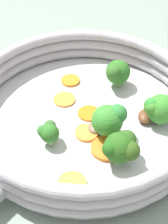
{
  "coord_description": "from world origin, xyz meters",
  "views": [
    {
      "loc": [
        0.36,
        0.24,
        0.43
      ],
      "look_at": [
        0.0,
        0.0,
        0.03
      ],
      "focal_mm": 60.0,
      "sensor_mm": 36.0,
      "label": 1
    }
  ],
  "objects_px": {
    "carrot_slice_2": "(86,133)",
    "broccoli_floret_1": "(121,147)",
    "broccoli_floret_2": "(48,132)",
    "carrot_slice_4": "(117,74)",
    "broccoli_floret_4": "(161,109)",
    "carrot_slice_0": "(87,113)",
    "carrot_slice_1": "(107,148)",
    "mushroom_piece_1": "(146,116)",
    "skillet": "(84,122)",
    "broccoli_floret_0": "(118,73)",
    "broccoli_floret_3": "(110,119)",
    "mushroom_piece_0": "(95,127)",
    "carrot_slice_5": "(64,99)",
    "carrot_slice_6": "(70,80)",
    "carrot_slice_3": "(72,183)"
  },
  "relations": [
    {
      "from": "carrot_slice_2",
      "to": "broccoli_floret_1",
      "type": "height_order",
      "value": "broccoli_floret_1"
    },
    {
      "from": "carrot_slice_2",
      "to": "broccoli_floret_2",
      "type": "relative_size",
      "value": 0.99
    },
    {
      "from": "carrot_slice_4",
      "to": "broccoli_floret_4",
      "type": "relative_size",
      "value": 0.55
    },
    {
      "from": "carrot_slice_0",
      "to": "broccoli_floret_4",
      "type": "bearing_deg",
      "value": 113.22
    },
    {
      "from": "carrot_slice_4",
      "to": "carrot_slice_1",
      "type": "bearing_deg",
      "value": 25.87
    },
    {
      "from": "carrot_slice_0",
      "to": "broccoli_floret_4",
      "type": "distance_m",
      "value": 0.12
    },
    {
      "from": "broccoli_floret_4",
      "to": "mushroom_piece_1",
      "type": "relative_size",
      "value": 1.6
    },
    {
      "from": "skillet",
      "to": "broccoli_floret_0",
      "type": "height_order",
      "value": "broccoli_floret_0"
    },
    {
      "from": "carrot_slice_2",
      "to": "carrot_slice_1",
      "type": "bearing_deg",
      "value": 77.11
    },
    {
      "from": "broccoli_floret_3",
      "to": "mushroom_piece_0",
      "type": "distance_m",
      "value": 0.04
    },
    {
      "from": "carrot_slice_2",
      "to": "broccoli_floret_2",
      "type": "distance_m",
      "value": 0.06
    },
    {
      "from": "broccoli_floret_3",
      "to": "mushroom_piece_1",
      "type": "xyz_separation_m",
      "value": [
        -0.06,
        0.03,
        -0.03
      ]
    },
    {
      "from": "carrot_slice_0",
      "to": "carrot_slice_5",
      "type": "xyz_separation_m",
      "value": [
        -0.01,
        -0.05,
        -0.0
      ]
    },
    {
      "from": "broccoli_floret_3",
      "to": "mushroom_piece_0",
      "type": "relative_size",
      "value": 1.98
    },
    {
      "from": "broccoli_floret_1",
      "to": "broccoli_floret_3",
      "type": "bearing_deg",
      "value": -131.53
    },
    {
      "from": "carrot_slice_6",
      "to": "broccoli_floret_4",
      "type": "bearing_deg",
      "value": 87.6
    },
    {
      "from": "carrot_slice_5",
      "to": "broccoli_floret_4",
      "type": "height_order",
      "value": "broccoli_floret_4"
    },
    {
      "from": "carrot_slice_1",
      "to": "mushroom_piece_1",
      "type": "xyz_separation_m",
      "value": [
        -0.09,
        0.02,
        0.0
      ]
    },
    {
      "from": "carrot_slice_4",
      "to": "broccoli_floret_0",
      "type": "relative_size",
      "value": 0.59
    },
    {
      "from": "mushroom_piece_1",
      "to": "carrot_slice_2",
      "type": "bearing_deg",
      "value": -37.0
    },
    {
      "from": "broccoli_floret_0",
      "to": "carrot_slice_5",
      "type": "bearing_deg",
      "value": -33.47
    },
    {
      "from": "skillet",
      "to": "mushroom_piece_1",
      "type": "height_order",
      "value": "mushroom_piece_1"
    },
    {
      "from": "carrot_slice_2",
      "to": "broccoli_floret_1",
      "type": "xyz_separation_m",
      "value": [
        0.02,
        0.07,
        0.03
      ]
    },
    {
      "from": "broccoli_floret_1",
      "to": "broccoli_floret_4",
      "type": "height_order",
      "value": "same"
    },
    {
      "from": "broccoli_floret_2",
      "to": "mushroom_piece_1",
      "type": "distance_m",
      "value": 0.16
    },
    {
      "from": "broccoli_floret_1",
      "to": "broccoli_floret_4",
      "type": "bearing_deg",
      "value": 174.18
    },
    {
      "from": "carrot_slice_4",
      "to": "carrot_slice_5",
      "type": "height_order",
      "value": "carrot_slice_4"
    },
    {
      "from": "carrot_slice_3",
      "to": "mushroom_piece_1",
      "type": "bearing_deg",
      "value": 171.93
    },
    {
      "from": "carrot_slice_3",
      "to": "broccoli_floret_4",
      "type": "xyz_separation_m",
      "value": [
        -0.17,
        0.04,
        0.03
      ]
    },
    {
      "from": "broccoli_floret_0",
      "to": "mushroom_piece_0",
      "type": "relative_size",
      "value": 1.75
    },
    {
      "from": "broccoli_floret_0",
      "to": "mushroom_piece_1",
      "type": "relative_size",
      "value": 1.49
    },
    {
      "from": "broccoli_floret_2",
      "to": "broccoli_floret_3",
      "type": "height_order",
      "value": "broccoli_floret_3"
    },
    {
      "from": "carrot_slice_5",
      "to": "carrot_slice_6",
      "type": "relative_size",
      "value": 1.13
    },
    {
      "from": "skillet",
      "to": "broccoli_floret_3",
      "type": "distance_m",
      "value": 0.07
    },
    {
      "from": "carrot_slice_1",
      "to": "carrot_slice_2",
      "type": "relative_size",
      "value": 1.33
    },
    {
      "from": "carrot_slice_3",
      "to": "broccoli_floret_1",
      "type": "height_order",
      "value": "broccoli_floret_1"
    },
    {
      "from": "broccoli_floret_3",
      "to": "broccoli_floret_1",
      "type": "bearing_deg",
      "value": 48.47
    },
    {
      "from": "broccoli_floret_4",
      "to": "mushroom_piece_0",
      "type": "distance_m",
      "value": 0.1
    },
    {
      "from": "carrot_slice_1",
      "to": "skillet",
      "type": "bearing_deg",
      "value": -118.66
    },
    {
      "from": "carrot_slice_1",
      "to": "carrot_slice_0",
      "type": "bearing_deg",
      "value": -126.0
    },
    {
      "from": "broccoli_floret_2",
      "to": "broccoli_floret_3",
      "type": "distance_m",
      "value": 0.09
    },
    {
      "from": "broccoli_floret_3",
      "to": "broccoli_floret_4",
      "type": "distance_m",
      "value": 0.08
    },
    {
      "from": "carrot_slice_0",
      "to": "broccoli_floret_3",
      "type": "relative_size",
      "value": 0.64
    },
    {
      "from": "skillet",
      "to": "broccoli_floret_2",
      "type": "bearing_deg",
      "value": -11.31
    },
    {
      "from": "broccoli_floret_2",
      "to": "carrot_slice_6",
      "type": "bearing_deg",
      "value": -156.45
    },
    {
      "from": "carrot_slice_2",
      "to": "mushroom_piece_0",
      "type": "distance_m",
      "value": 0.02
    },
    {
      "from": "broccoli_floret_2",
      "to": "broccoli_floret_3",
      "type": "relative_size",
      "value": 0.64
    },
    {
      "from": "broccoli_floret_3",
      "to": "broccoli_floret_4",
      "type": "bearing_deg",
      "value": 142.9
    },
    {
      "from": "skillet",
      "to": "carrot_slice_3",
      "type": "xyz_separation_m",
      "value": [
        0.11,
        0.06,
        0.01
      ]
    },
    {
      "from": "carrot_slice_4",
      "to": "mushroom_piece_0",
      "type": "distance_m",
      "value": 0.15
    }
  ]
}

